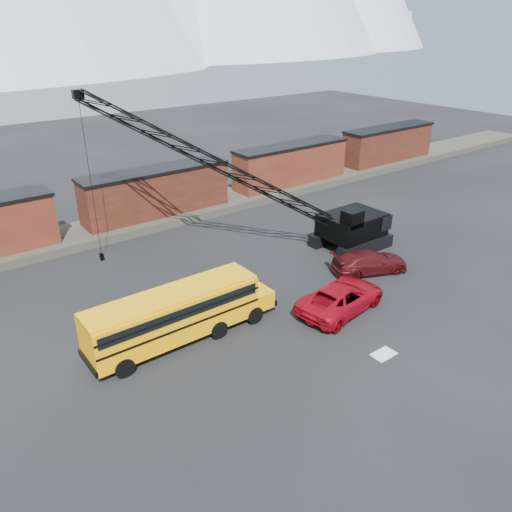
{
  "coord_description": "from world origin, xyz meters",
  "views": [
    {
      "loc": [
        -18.79,
        -17.78,
        16.76
      ],
      "look_at": [
        -1.3,
        5.37,
        3.0
      ],
      "focal_mm": 35.0,
      "sensor_mm": 36.0,
      "label": 1
    }
  ],
  "objects_px": {
    "school_bus": "(179,313)",
    "crawler_crane": "(218,165)",
    "red_pickup": "(341,297)",
    "maroon_suv": "(370,262)"
  },
  "relations": [
    {
      "from": "school_bus",
      "to": "maroon_suv",
      "type": "bearing_deg",
      "value": -2.88
    },
    {
      "from": "school_bus",
      "to": "crawler_crane",
      "type": "relative_size",
      "value": 0.57
    },
    {
      "from": "school_bus",
      "to": "maroon_suv",
      "type": "height_order",
      "value": "school_bus"
    },
    {
      "from": "school_bus",
      "to": "crawler_crane",
      "type": "height_order",
      "value": "crawler_crane"
    },
    {
      "from": "maroon_suv",
      "to": "school_bus",
      "type": "bearing_deg",
      "value": 108.48
    },
    {
      "from": "red_pickup",
      "to": "crawler_crane",
      "type": "xyz_separation_m",
      "value": [
        -1.63,
        11.35,
        6.38
      ]
    },
    {
      "from": "maroon_suv",
      "to": "crawler_crane",
      "type": "xyz_separation_m",
      "value": [
        -7.15,
        8.85,
        6.48
      ]
    },
    {
      "from": "red_pickup",
      "to": "maroon_suv",
      "type": "distance_m",
      "value": 6.06
    },
    {
      "from": "red_pickup",
      "to": "crawler_crane",
      "type": "distance_m",
      "value": 13.12
    },
    {
      "from": "maroon_suv",
      "to": "crawler_crane",
      "type": "height_order",
      "value": "crawler_crane"
    }
  ]
}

